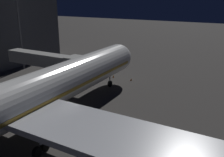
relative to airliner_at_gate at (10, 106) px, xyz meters
name	(u,v)px	position (x,y,z in m)	size (l,w,h in m)	color
ground_plane	(61,116)	(0.00, -8.54, -5.22)	(320.00, 320.00, 0.00)	#383533
airliner_at_gate	(10,106)	(0.00, 0.00, 0.00)	(59.90, 60.86, 19.00)	silver
jet_bridge	(51,61)	(10.26, -18.23, 0.10)	(18.69, 3.40, 6.86)	#9E9E99
apron_floodlight_mast	(19,28)	(25.50, -24.46, 5.02)	(2.90, 0.50, 17.61)	#59595E
traffic_cone_nose_port	(131,79)	(-2.20, -29.20, -4.95)	(0.36, 0.36, 0.55)	orange
traffic_cone_nose_starboard	(113,76)	(2.20, -29.20, -4.95)	(0.36, 0.36, 0.55)	orange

